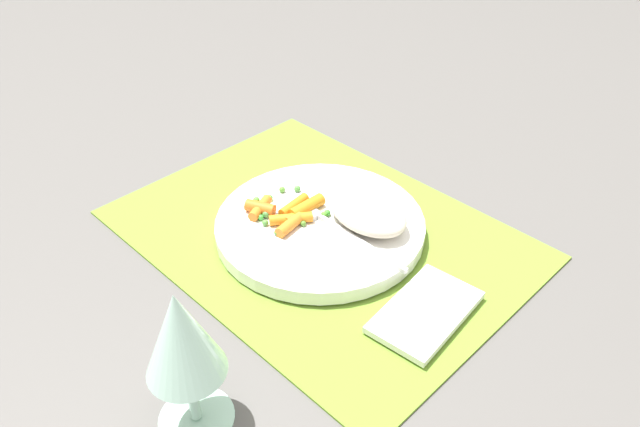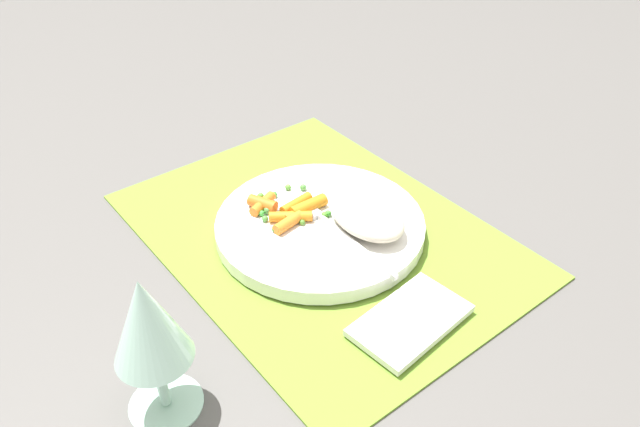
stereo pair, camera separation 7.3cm
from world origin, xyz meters
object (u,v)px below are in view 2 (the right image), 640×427
carrot_portion (288,209)px  wine_glass (148,325)px  rice_mound (367,216)px  fork (332,228)px  napkin (410,320)px  plate (320,226)px

carrot_portion → wine_glass: wine_glass is taller
rice_mound → fork: size_ratio=0.58×
carrot_portion → fork: (-0.06, -0.02, -0.00)m
rice_mound → fork: bearing=58.9°
rice_mound → carrot_portion: 0.10m
rice_mound → wine_glass: wine_glass is taller
wine_glass → rice_mound: bearing=-78.3°
rice_mound → wine_glass: size_ratio=0.68×
fork → napkin: size_ratio=1.46×
carrot_portion → fork: size_ratio=0.49×
wine_glass → napkin: 0.28m
rice_mound → napkin: size_ratio=0.84×
fork → rice_mound: bearing=-121.1°
rice_mound → napkin: bearing=156.9°
plate → wine_glass: size_ratio=1.65×
fork → plate: bearing=-1.4°
rice_mound → fork: 0.04m
rice_mound → wine_glass: 0.32m
napkin → rice_mound: bearing=-23.1°
carrot_portion → fork: bearing=-158.9°
carrot_portion → napkin: bearing=-179.5°
rice_mound → napkin: (-0.14, 0.06, -0.03)m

